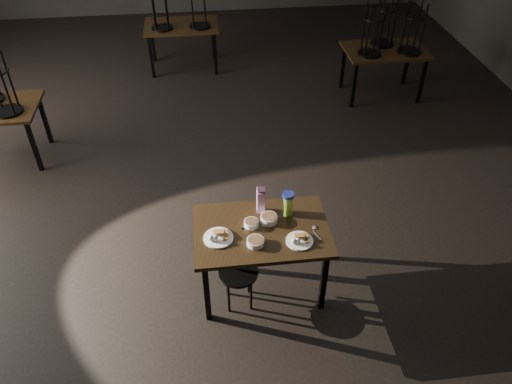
{
  "coord_description": "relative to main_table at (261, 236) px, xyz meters",
  "views": [
    {
      "loc": [
        0.06,
        -4.88,
        3.78
      ],
      "look_at": [
        0.49,
        -1.32,
        0.85
      ],
      "focal_mm": 35.0,
      "sensor_mm": 36.0,
      "label": 1
    }
  ],
  "objects": [
    {
      "name": "bg_table_right",
      "position": [
        2.33,
        3.6,
        0.11
      ],
      "size": [
        1.2,
        0.8,
        1.48
      ],
      "color": "black",
      "rests_on": "ground"
    },
    {
      "name": "bowl_near",
      "position": [
        -0.08,
        0.06,
        0.11
      ],
      "size": [
        0.13,
        0.13,
        0.05
      ],
      "color": "white",
      "rests_on": "main_table"
    },
    {
      "name": "plate_left",
      "position": [
        -0.39,
        -0.07,
        0.1
      ],
      "size": [
        0.26,
        0.26,
        0.08
      ],
      "color": "white",
      "rests_on": "main_table"
    },
    {
      "name": "plate_right",
      "position": [
        0.3,
        -0.19,
        0.1
      ],
      "size": [
        0.24,
        0.24,
        0.08
      ],
      "color": "white",
      "rests_on": "main_table"
    },
    {
      "name": "bowl_far",
      "position": [
        0.08,
        0.1,
        0.11
      ],
      "size": [
        0.15,
        0.15,
        0.06
      ],
      "color": "white",
      "rests_on": "main_table"
    },
    {
      "name": "bentwood_chair",
      "position": [
        -0.25,
        -0.11,
        -0.22
      ],
      "size": [
        0.4,
        0.4,
        0.76
      ],
      "rotation": [
        0.0,
        0.0,
        0.39
      ],
      "color": "black",
      "rests_on": "ground"
    },
    {
      "name": "water_bottle",
      "position": [
        0.26,
        0.18,
        0.2
      ],
      "size": [
        0.12,
        0.12,
        0.24
      ],
      "color": "#A9E543",
      "rests_on": "main_table"
    },
    {
      "name": "spoon",
      "position": [
        0.47,
        -0.05,
        0.08
      ],
      "size": [
        0.06,
        0.2,
        0.01
      ],
      "color": "silver",
      "rests_on": "main_table"
    },
    {
      "name": "bg_table_far",
      "position": [
        -0.68,
        4.94,
        0.08
      ],
      "size": [
        1.2,
        0.8,
        1.48
      ],
      "color": "black",
      "rests_on": "ground"
    },
    {
      "name": "main_table",
      "position": [
        0.0,
        0.0,
        0.0
      ],
      "size": [
        1.2,
        0.8,
        0.75
      ],
      "color": "black",
      "rests_on": "ground"
    },
    {
      "name": "juice_carton",
      "position": [
        0.03,
        0.24,
        0.21
      ],
      "size": [
        0.07,
        0.07,
        0.29
      ],
      "color": "#991B80",
      "rests_on": "main_table"
    },
    {
      "name": "bowl_big",
      "position": [
        -0.08,
        -0.18,
        0.11
      ],
      "size": [
        0.15,
        0.15,
        0.05
      ],
      "color": "white",
      "rests_on": "main_table"
    }
  ]
}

